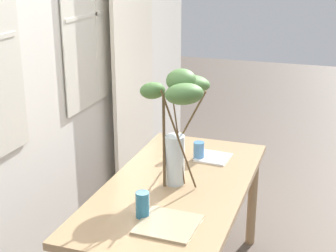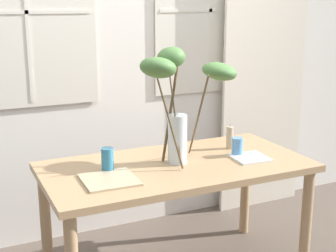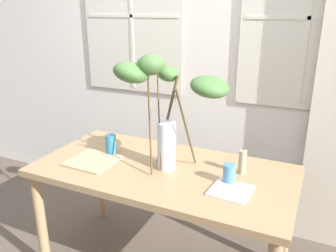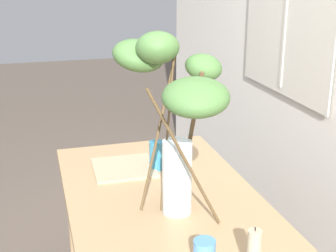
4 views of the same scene
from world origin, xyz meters
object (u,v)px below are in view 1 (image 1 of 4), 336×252
at_px(pillar_candle, 179,143).
at_px(vase_with_branches, 180,108).
at_px(dining_table, 176,199).
at_px(drinking_glass_blue_right, 199,150).
at_px(plate_square_right, 213,157).
at_px(drinking_glass_blue_left, 142,205).
at_px(plate_square_left, 168,224).

bearing_deg(pillar_candle, vase_with_branches, -161.24).
distance_m(dining_table, pillar_candle, 0.49).
xyz_separation_m(dining_table, drinking_glass_blue_right, (0.40, -0.02, 0.15)).
distance_m(vase_with_branches, pillar_candle, 0.58).
relative_size(dining_table, plate_square_right, 7.64).
xyz_separation_m(vase_with_branches, drinking_glass_blue_right, (0.38, -0.00, -0.39)).
height_order(drinking_glass_blue_left, plate_square_left, drinking_glass_blue_left).
bearing_deg(plate_square_right, drinking_glass_blue_right, 112.19).
height_order(plate_square_right, pillar_candle, pillar_candle).
height_order(dining_table, vase_with_branches, vase_with_branches).
height_order(vase_with_branches, drinking_glass_blue_left, vase_with_branches).
bearing_deg(dining_table, pillar_candle, 16.55).
distance_m(dining_table, plate_square_left, 0.46).
bearing_deg(plate_square_left, vase_with_branches, 11.11).
bearing_deg(vase_with_branches, plate_square_right, -12.26).
bearing_deg(plate_square_right, plate_square_left, -179.99).
bearing_deg(vase_with_branches, drinking_glass_blue_right, -0.66).
xyz_separation_m(vase_with_branches, pillar_candle, (0.42, 0.14, -0.37)).
relative_size(dining_table, pillar_candle, 9.96).
bearing_deg(pillar_candle, dining_table, -163.45).
distance_m(vase_with_branches, plate_square_left, 0.64).
distance_m(vase_with_branches, drinking_glass_blue_left, 0.57).
relative_size(drinking_glass_blue_right, pillar_candle, 0.72).
distance_m(drinking_glass_blue_left, drinking_glass_blue_right, 0.80).
bearing_deg(pillar_candle, drinking_glass_blue_left, -174.19).
bearing_deg(drinking_glass_blue_right, plate_square_left, -174.15).
bearing_deg(drinking_glass_blue_left, vase_with_branches, -7.61).
relative_size(dining_table, drinking_glass_blue_left, 11.59).
relative_size(dining_table, vase_with_branches, 2.22).
bearing_deg(plate_square_right, pillar_candle, 89.68).
bearing_deg(drinking_glass_blue_left, pillar_candle, 5.81).
bearing_deg(drinking_glass_blue_left, drinking_glass_blue_right, -4.32).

